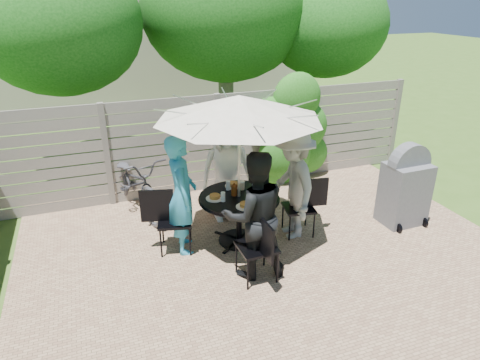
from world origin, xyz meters
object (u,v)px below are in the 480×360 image
object	(u,v)px
bicycle	(134,183)
syrup_jug	(234,190)
plate_back	(233,185)
chair_right	(299,218)
glass_left	(223,197)
patio_table	(239,210)
plate_front	(245,206)
glass_right	(254,187)
chair_left	(175,232)
glass_front	(251,199)
person_left	(182,195)
chair_front	(257,260)
plate_right	(263,192)
chair_back	(225,199)
bbq_grill	(405,188)
coffee_cup	(242,186)
plate_extra	(257,202)
person_right	(293,184)
person_front	(255,216)
person_back	(227,170)
plate_left	(215,197)
umbrella	(239,107)
glass_back	(228,185)

from	to	relation	value
bicycle	syrup_jug	bearing A→B (deg)	-66.72
plate_back	bicycle	xyz separation A→B (m)	(-1.37, 1.22, -0.26)
chair_right	glass_left	distance (m)	1.35
patio_table	plate_front	distance (m)	0.44
glass_left	glass_right	size ratio (longest dim) A/B	1.00
chair_left	glass_left	xyz separation A→B (m)	(0.69, -0.18, 0.54)
plate_front	glass_front	distance (m)	0.15
chair_left	person_left	distance (m)	0.60
chair_front	patio_table	bearing A→B (deg)	-7.16
bicycle	plate_right	bearing A→B (deg)	-60.45
chair_back	chair_left	size ratio (longest dim) A/B	0.91
glass_right	chair_right	bearing A→B (deg)	-14.68
patio_table	chair_left	xyz separation A→B (m)	(-0.96, 0.11, -0.24)
syrup_jug	bbq_grill	xyz separation A→B (m)	(2.76, -0.42, -0.22)
chair_front	glass_right	size ratio (longest dim) A/B	7.05
chair_front	coffee_cup	size ratio (longest dim) A/B	8.22
person_left	plate_front	world-z (taller)	person_left
plate_extra	bbq_grill	world-z (taller)	bbq_grill
chair_right	person_right	distance (m)	0.61
person_front	glass_front	bearing A→B (deg)	-100.42
chair_back	person_back	size ratio (longest dim) A/B	0.52
glass_left	coffee_cup	xyz separation A→B (m)	(0.39, 0.28, -0.01)
plate_extra	bicycle	xyz separation A→B (m)	(-1.48, 1.89, -0.26)
plate_front	chair_left	bearing A→B (deg)	153.30
chair_front	plate_left	xyz separation A→B (m)	(-0.26, 1.00, 0.50)
umbrella	person_left	xyz separation A→B (m)	(-0.83, 0.09, -1.20)
plate_left	glass_front	xyz separation A→B (m)	(0.43, -0.31, 0.05)
chair_back	plate_front	world-z (taller)	chair_back
plate_back	bicycle	size ratio (longest dim) A/B	0.13
chair_right	person_right	size ratio (longest dim) A/B	0.53
person_right	bbq_grill	size ratio (longest dim) A/B	1.26
chair_left	glass_back	size ratio (longest dim) A/B	7.04
plate_back	plate_extra	xyz separation A→B (m)	(0.11, -0.68, -0.00)
glass_left	bbq_grill	bearing A→B (deg)	-5.54
bicycle	bbq_grill	distance (m)	4.47
chair_left	plate_left	size ratio (longest dim) A/B	3.79
umbrella	person_front	distance (m)	1.47
person_front	bbq_grill	distance (m)	2.84
plate_back	plate_right	xyz separation A→B (m)	(0.32, -0.40, 0.00)
patio_table	chair_left	bearing A→B (deg)	173.71
coffee_cup	plate_back	bearing A→B (deg)	119.39
glass_right	bicycle	xyz separation A→B (m)	(-1.60, 1.50, -0.31)
glass_front	syrup_jug	xyz separation A→B (m)	(-0.13, 0.33, 0.01)
glass_right	syrup_jug	world-z (taller)	syrup_jug
glass_back	bicycle	size ratio (longest dim) A/B	0.07
person_back	person_front	world-z (taller)	person_front
plate_front	bbq_grill	bearing A→B (deg)	-0.14
chair_front	coffee_cup	world-z (taller)	chair_front
chair_right	person_right	world-z (taller)	person_right
plate_left	glass_right	bearing A→B (deg)	3.46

